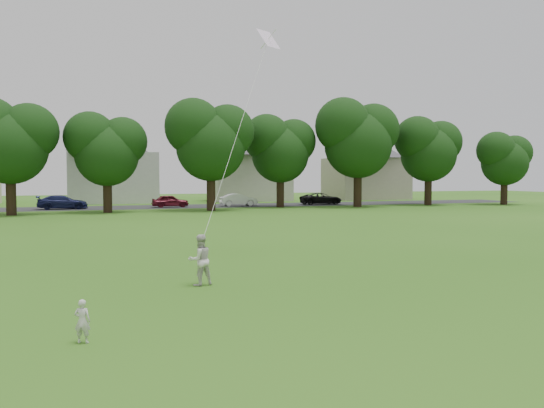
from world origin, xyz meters
name	(u,v)px	position (x,y,z in m)	size (l,w,h in m)	color
ground	(203,323)	(0.00, 0.00, 0.00)	(160.00, 160.00, 0.00)	#2D6216
street	(117,208)	(0.00, 42.00, 0.01)	(90.00, 7.00, 0.01)	#2D2D30
toddler	(82,321)	(-2.29, -0.57, 0.40)	(0.29, 0.19, 0.80)	silver
older_boy	(200,260)	(0.66, 3.76, 0.70)	(0.68, 0.53, 1.40)	silver
kite	(240,127)	(2.46, 6.22, 4.58)	(2.35, 2.95, 9.39)	white
tree_row	(133,136)	(1.14, 35.94, 6.42)	(80.88, 9.44, 10.86)	black
parked_cars	(84,202)	(-3.00, 41.00, 0.62)	(54.86, 2.44, 1.27)	black
house_row	(134,158)	(2.32, 52.00, 5.12)	(77.17, 13.91, 10.29)	silver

